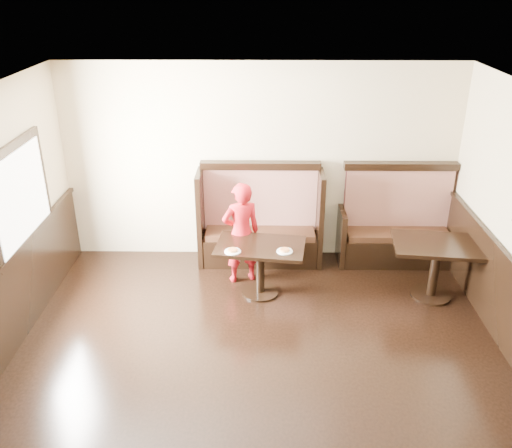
{
  "coord_description": "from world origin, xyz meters",
  "views": [
    {
      "loc": [
        0.03,
        -3.73,
        3.82
      ],
      "look_at": [
        -0.05,
        2.35,
        1.0
      ],
      "focal_mm": 38.0,
      "sensor_mm": 36.0,
      "label": 1
    }
  ],
  "objects_px": {
    "table_main": "(260,256)",
    "child": "(241,233)",
    "booth_main": "(260,226)",
    "table_neighbor": "(436,257)",
    "booth_neighbor": "(396,230)"
  },
  "relations": [
    {
      "from": "table_main",
      "to": "child",
      "type": "xyz_separation_m",
      "value": [
        -0.26,
        0.35,
        0.16
      ]
    },
    {
      "from": "booth_main",
      "to": "table_neighbor",
      "type": "distance_m",
      "value": 2.44
    },
    {
      "from": "booth_main",
      "to": "table_main",
      "type": "distance_m",
      "value": 0.94
    },
    {
      "from": "booth_neighbor",
      "to": "child",
      "type": "xyz_separation_m",
      "value": [
        -2.2,
        -0.6,
        0.23
      ]
    },
    {
      "from": "booth_neighbor",
      "to": "table_main",
      "type": "relative_size",
      "value": 1.38
    },
    {
      "from": "booth_neighbor",
      "to": "table_main",
      "type": "bearing_deg",
      "value": -154.13
    },
    {
      "from": "booth_main",
      "to": "child",
      "type": "xyz_separation_m",
      "value": [
        -0.25,
        -0.6,
        0.18
      ]
    },
    {
      "from": "booth_neighbor",
      "to": "table_main",
      "type": "distance_m",
      "value": 2.16
    },
    {
      "from": "booth_neighbor",
      "to": "table_neighbor",
      "type": "relative_size",
      "value": 1.41
    },
    {
      "from": "table_neighbor",
      "to": "child",
      "type": "height_order",
      "value": "child"
    },
    {
      "from": "table_main",
      "to": "table_neighbor",
      "type": "height_order",
      "value": "table_neighbor"
    },
    {
      "from": "table_main",
      "to": "booth_neighbor",
      "type": "bearing_deg",
      "value": 33.52
    },
    {
      "from": "table_neighbor",
      "to": "child",
      "type": "relative_size",
      "value": 0.83
    },
    {
      "from": "table_main",
      "to": "child",
      "type": "height_order",
      "value": "child"
    },
    {
      "from": "booth_neighbor",
      "to": "child",
      "type": "height_order",
      "value": "booth_neighbor"
    }
  ]
}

